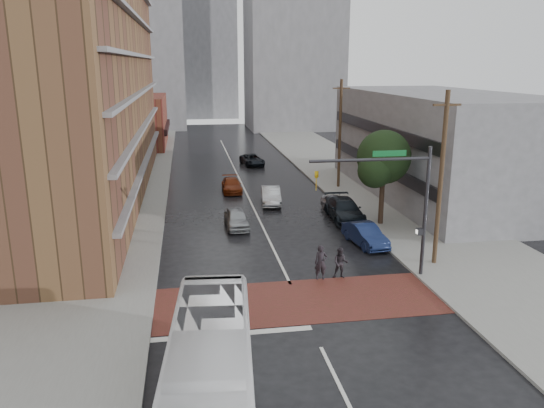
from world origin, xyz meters
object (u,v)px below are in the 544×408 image
object	(u,v)px
car_travel_a	(236,219)
car_parked_near	(365,235)
pedestrian_a	(321,263)
car_travel_b	(271,196)
suv_travel	(252,160)
car_parked_mid	(344,210)
pedestrian_b	(341,263)
car_travel_c	(232,185)
transit_bus	(210,379)
car_parked_far	(336,204)

from	to	relation	value
car_travel_a	car_parked_near	xyz separation A→B (m)	(7.83, -5.05, 0.02)
pedestrian_a	car_travel_b	distance (m)	16.18
suv_travel	car_parked_mid	bearing A→B (deg)	-89.70
pedestrian_a	pedestrian_b	size ratio (longest dim) A/B	1.11
pedestrian_a	pedestrian_b	world-z (taller)	pedestrian_a
car_travel_b	car_parked_mid	bearing A→B (deg)	-43.53
pedestrian_a	car_travel_a	bearing A→B (deg)	115.17
car_travel_c	suv_travel	xyz separation A→B (m)	(3.47, 12.71, 0.01)
suv_travel	car_parked_near	bearing A→B (deg)	-92.31
pedestrian_b	car_travel_c	distance (m)	21.49
transit_bus	car_travel_a	bearing A→B (deg)	87.25
transit_bus	pedestrian_a	distance (m)	12.78
car_parked_near	car_parked_mid	bearing A→B (deg)	78.24
car_parked_mid	car_parked_near	bearing A→B (deg)	-91.51
car_parked_near	car_parked_far	xyz separation A→B (m)	(0.33, 8.01, -0.05)
pedestrian_a	car_travel_a	xyz separation A→B (m)	(-3.62, 10.04, -0.28)
transit_bus	car_travel_a	world-z (taller)	transit_bus
car_travel_c	car_parked_near	world-z (taller)	car_parked_near
transit_bus	car_parked_far	bearing A→B (deg)	70.32
transit_bus	car_travel_c	size ratio (longest dim) A/B	2.71
pedestrian_a	pedestrian_b	xyz separation A→B (m)	(1.11, 0.00, -0.09)
transit_bus	pedestrian_a	bearing A→B (deg)	64.50
transit_bus	pedestrian_b	xyz separation A→B (m)	(7.58, 11.00, -0.73)
car_parked_near	pedestrian_b	bearing A→B (deg)	-130.32
car_travel_a	car_parked_near	distance (m)	9.32
pedestrian_a	car_parked_mid	xyz separation A→B (m)	(4.54, 10.71, -0.17)
car_travel_b	suv_travel	distance (m)	17.64
car_parked_far	suv_travel	bearing A→B (deg)	94.95
car_travel_a	car_travel_c	bearing A→B (deg)	85.70
car_parked_near	car_travel_a	bearing A→B (deg)	138.74
pedestrian_a	car_travel_a	distance (m)	10.68
pedestrian_a	car_parked_near	distance (m)	6.54
suv_travel	car_parked_far	xyz separation A→B (m)	(4.07, -20.80, 0.02)
pedestrian_a	suv_travel	bearing A→B (deg)	94.56
suv_travel	car_travel_b	bearing A→B (deg)	-101.75
car_travel_b	car_parked_mid	xyz separation A→B (m)	(4.70, -5.46, 0.07)
car_travel_c	car_parked_mid	size ratio (longest dim) A/B	0.78
car_travel_a	car_travel_b	size ratio (longest dim) A/B	0.91
car_travel_a	car_parked_near	bearing A→B (deg)	-33.91
pedestrian_b	car_parked_mid	bearing A→B (deg)	89.98
pedestrian_b	transit_bus	bearing A→B (deg)	-106.80
transit_bus	suv_travel	world-z (taller)	transit_bus
car_travel_a	car_travel_c	xyz separation A→B (m)	(0.62, 11.05, -0.06)
suv_travel	transit_bus	bearing A→B (deg)	-108.51
car_travel_b	car_parked_mid	distance (m)	7.21
transit_bus	suv_travel	distance (m)	45.34
transit_bus	car_travel_b	bearing A→B (deg)	81.90
pedestrian_b	car_travel_a	bearing A→B (deg)	132.96
pedestrian_b	car_parked_far	xyz separation A→B (m)	(3.44, 13.00, -0.22)
car_parked_near	suv_travel	bearing A→B (deg)	88.95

